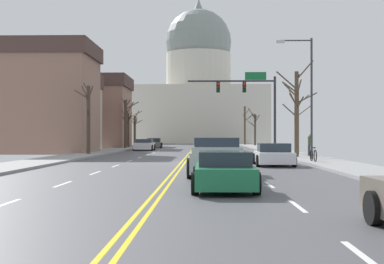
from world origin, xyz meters
name	(u,v)px	position (x,y,z in m)	size (l,w,h in m)	color
ground	(183,162)	(0.00, 0.00, 0.02)	(20.00, 180.00, 0.20)	#4A4A4F
signal_gantry	(251,95)	(5.44, 15.15, 5.23)	(7.91, 0.41, 7.18)	#28282D
street_lamp_right	(307,87)	(7.89, 2.22, 4.76)	(2.36, 0.24, 7.78)	#333338
capitol_building	(198,90)	(0.00, 79.44, 11.33)	(28.71, 18.63, 31.02)	beige
sedan_near_00	(210,149)	(1.77, 10.30, 0.58)	(2.07, 4.34, 1.22)	#1E7247
sedan_near_01	(209,151)	(1.60, 3.78, 0.56)	(2.18, 4.45, 1.19)	silver
sedan_near_02	(273,155)	(5.09, -2.72, 0.57)	(2.17, 4.29, 1.23)	silver
pickup_truck_near_03	(217,158)	(1.82, -9.59, 0.71)	(2.37, 5.60, 1.56)	#ADB2B7
sedan_near_04	(224,172)	(1.91, -15.49, 0.55)	(1.93, 4.23, 1.19)	#1E7247
sedan_oncoming_00	(145,145)	(-5.25, 25.13, 0.59)	(2.10, 4.55, 1.24)	silver
sedan_oncoming_01	(154,143)	(-5.38, 37.01, 0.60)	(2.23, 4.64, 1.26)	#6B6056
flank_building_00	(56,111)	(-15.09, 25.34, 4.35)	(9.36, 6.82, 8.59)	#B2A38E
flank_building_01	(19,98)	(-15.79, 16.12, 5.12)	(14.03, 7.87, 10.14)	#8C6656
flank_building_02	(87,112)	(-17.07, 49.01, 5.30)	(12.62, 8.80, 10.45)	#B2A38E
flank_building_03	(78,112)	(-15.22, 35.71, 4.70)	(13.52, 8.55, 9.30)	#8C6656
bare_tree_00	(297,118)	(8.77, 10.84, 3.05)	(2.78, 2.34, 5.96)	brown
bare_tree_01	(88,117)	(-8.30, 11.26, 3.18)	(1.23, 2.59, 5.92)	#423328
bare_tree_02	(245,124)	(7.88, 52.77, 3.40)	(1.87, 1.47, 6.23)	#4C3D2D
bare_tree_03	(128,127)	(-8.54, 35.44, 2.74)	(2.91, 1.23, 4.68)	#4C3D2D
bare_tree_04	(296,109)	(7.81, 5.52, 3.50)	(2.50, 2.08, 6.71)	#4C3D2D
bare_tree_05	(126,122)	(-8.19, 30.88, 3.23)	(2.41, 1.92, 6.05)	#423328
bare_tree_06	(255,128)	(8.86, 46.46, 2.77)	(1.76, 1.88, 5.65)	#423328
bare_tree_07	(135,129)	(-8.78, 43.34, 2.48)	(1.81, 1.23, 5.05)	#4C3D2D
pedestrian_00	(310,143)	(9.12, 7.18, 1.06)	(0.35, 0.34, 1.66)	#33333D
bicycle_parked	(313,155)	(7.70, -0.67, 0.49)	(0.12, 1.77, 0.85)	black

